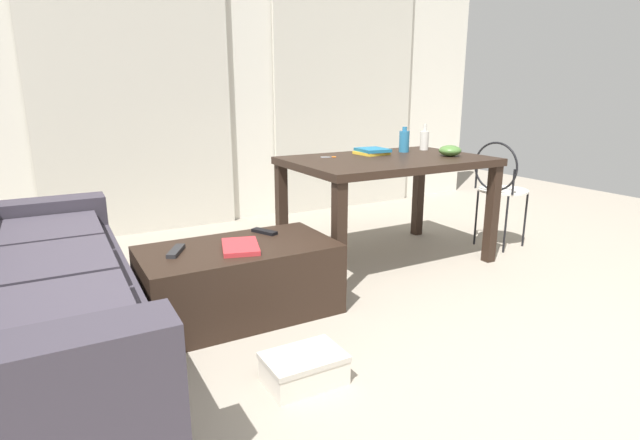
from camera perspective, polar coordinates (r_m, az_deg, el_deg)
ground_plane at (r=3.15m, az=7.04°, el=-7.85°), size 8.30×8.30×0.00m
wall_back at (r=4.79m, az=-8.24°, el=16.14°), size 5.28×0.10×2.67m
curtains at (r=4.71m, az=-7.77°, el=13.76°), size 3.61×0.03×2.27m
couch at (r=2.47m, az=-31.17°, el=-8.94°), size 0.86×2.08×0.75m
coffee_table at (r=2.77m, az=-9.17°, el=-6.80°), size 1.03×0.56×0.39m
craft_table at (r=3.53m, az=7.68°, el=5.57°), size 1.36×0.89×0.74m
wire_chair at (r=4.06m, az=19.79°, el=4.09°), size 0.37×0.39×0.83m
bottle_near at (r=3.85m, az=9.59°, el=8.88°), size 0.08×0.08×0.19m
bottle_far at (r=4.01m, az=11.83°, el=8.95°), size 0.07×0.07×0.20m
bowl at (r=3.68m, az=14.62°, el=7.67°), size 0.16×0.16×0.08m
book_stack at (r=3.69m, az=5.96°, el=7.81°), size 0.21×0.23×0.04m
scissors at (r=3.50m, az=1.20°, el=7.21°), size 0.11×0.07×0.00m
tv_remote_primary at (r=2.92m, az=-6.37°, el=-1.32°), size 0.11×0.17×0.02m
tv_remote_secondary at (r=2.66m, az=-16.14°, el=-3.42°), size 0.13×0.19×0.02m
magazine at (r=2.65m, az=-9.07°, el=-3.02°), size 0.26×0.32×0.02m
shoebox at (r=2.20m, az=-1.84°, el=-16.53°), size 0.33×0.23×0.13m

